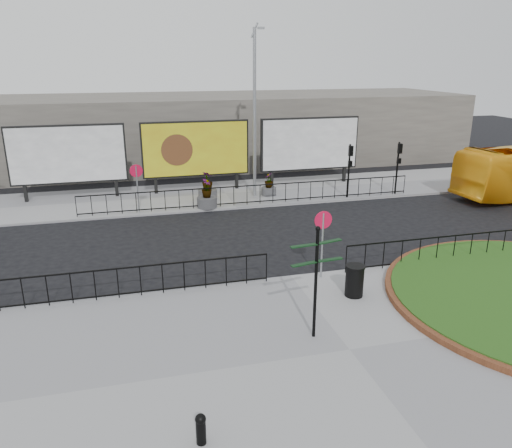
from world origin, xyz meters
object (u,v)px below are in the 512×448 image
object	(u,v)px
fingerpost_sign	(316,272)
litter_bin	(354,281)
planter_a	(207,198)
billboard_mid	(196,149)
bollard	(201,428)
planter_c	(269,187)
lamp_post	(255,112)
planter_b	(208,189)

from	to	relation	value
fingerpost_sign	litter_bin	size ratio (longest dim) A/B	3.07
litter_bin	planter_a	distance (m)	11.84
billboard_mid	fingerpost_sign	bearing A→B (deg)	-87.29
fingerpost_sign	bollard	size ratio (longest dim) A/B	4.68
fingerpost_sign	bollard	world-z (taller)	fingerpost_sign
litter_bin	planter_c	size ratio (longest dim) A/B	0.82
lamp_post	bollard	bearing A→B (deg)	-107.76
planter_b	bollard	bearing A→B (deg)	-99.82
bollard	planter_c	world-z (taller)	planter_c
billboard_mid	planter_b	bearing A→B (deg)	-81.35
billboard_mid	planter_a	xyz separation A→B (m)	(0.00, -3.57, -1.95)
planter_a	litter_bin	bearing A→B (deg)	-75.29
planter_a	bollard	bearing A→B (deg)	-99.75
planter_a	planter_b	xyz separation A→B (m)	(0.30, 1.60, 0.03)
fingerpost_sign	planter_c	world-z (taller)	fingerpost_sign
bollard	litter_bin	bearing A→B (deg)	42.28
fingerpost_sign	planter_c	size ratio (longest dim) A/B	2.53
bollard	planter_b	world-z (taller)	planter_b
planter_b	planter_c	world-z (taller)	planter_b
lamp_post	planter_b	xyz separation A→B (m)	(-2.71, -0.00, -4.15)
bollard	litter_bin	world-z (taller)	litter_bin
litter_bin	planter_b	xyz separation A→B (m)	(-2.70, 13.05, 0.02)
billboard_mid	litter_bin	world-z (taller)	billboard_mid
planter_c	litter_bin	bearing A→B (deg)	-93.65
lamp_post	planter_a	size ratio (longest dim) A/B	6.04
planter_b	fingerpost_sign	bearing A→B (deg)	-88.08
fingerpost_sign	bollard	bearing A→B (deg)	-143.30
billboard_mid	planter_b	world-z (taller)	billboard_mid
billboard_mid	fingerpost_sign	world-z (taller)	billboard_mid
billboard_mid	lamp_post	distance (m)	4.23
billboard_mid	bollard	xyz separation A→B (m)	(-2.89, -20.38, -2.10)
planter_a	planter_b	size ratio (longest dim) A/B	0.97
bollard	planter_b	distance (m)	18.68
lamp_post	fingerpost_sign	size ratio (longest dim) A/B	2.82
lamp_post	planter_a	xyz separation A→B (m)	(-3.01, -1.60, -4.18)
bollard	planter_a	world-z (taller)	planter_a
billboard_mid	planter_c	xyz separation A→B (m)	(3.84, -1.97, -2.01)
planter_a	planter_c	xyz separation A→B (m)	(3.84, 1.60, -0.06)
bollard	litter_bin	distance (m)	7.96
bollard	planter_c	distance (m)	19.59
bollard	planter_a	distance (m)	17.05
bollard	planter_a	bearing A→B (deg)	80.25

